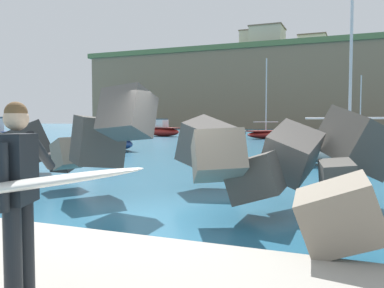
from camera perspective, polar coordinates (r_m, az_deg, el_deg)
name	(u,v)px	position (r m, az deg, el deg)	size (l,w,h in m)	color
ground_plane	(170,220)	(7.68, -3.08, -10.65)	(400.00, 400.00, 0.00)	#235B7A
breakwater_jetty	(182,153)	(9.56, -1.47, -1.30)	(31.55, 7.22, 2.67)	gray
surfer_with_board	(16,190)	(3.69, -23.60, -5.93)	(2.09, 1.43, 1.78)	black
boat_near_left	(163,130)	(48.01, -4.10, 1.93)	(5.02, 3.14, 2.09)	maroon
boat_near_centre	(357,133)	(49.62, 22.27, 1.50)	(5.02, 4.51, 6.94)	beige
boat_mid_left	(361,152)	(17.49, 22.69, -1.09)	(6.27, 3.09, 6.98)	beige
boat_mid_centre	(269,134)	(42.68, 10.79, 1.44)	(4.68, 5.42, 8.24)	maroon
boat_mid_right	(111,140)	(26.55, -11.32, 0.57)	(5.48, 4.65, 1.92)	navy
mooring_buoy_inner	(42,143)	(30.93, -20.44, 0.08)	(0.44, 0.44, 0.44)	silver
mooring_buoy_middle	(380,150)	(25.13, 25.01, -0.72)	(0.44, 0.44, 0.44)	#E54C1E
headland_bluff	(304,90)	(105.43, 15.55, 7.41)	(105.57, 33.01, 19.17)	#847056
station_building_west	(256,42)	(108.23, 9.01, 14.06)	(8.21, 4.60, 5.85)	#B2ADA3
station_building_central	(257,46)	(112.12, 9.14, 13.48)	(5.28, 6.02, 5.06)	#B2ADA3
station_building_east	(267,39)	(105.92, 10.60, 14.32)	(8.15, 8.28, 5.99)	#B2ADA3
station_building_annex	(313,45)	(114.34, 16.65, 13.18)	(7.27, 7.66, 5.06)	beige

